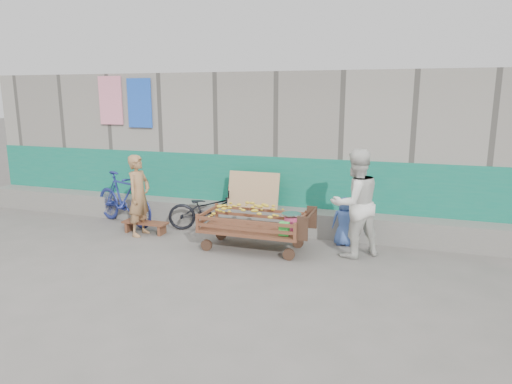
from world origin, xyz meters
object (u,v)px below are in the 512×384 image
(bench, at_px, (145,225))
(vendor_man, at_px, (139,195))
(bicycle_blue, at_px, (124,198))
(child, at_px, (344,221))
(woman, at_px, (355,203))
(bicycle_dark, at_px, (208,209))
(banana_cart, at_px, (251,218))

(bench, distance_m, vendor_man, 0.61)
(bench, distance_m, bicycle_blue, 0.92)
(bench, bearing_deg, child, 7.36)
(bench, height_order, woman, woman)
(woman, bearing_deg, bicycle_blue, -44.27)
(woman, distance_m, bicycle_blue, 4.65)
(bench, height_order, bicycle_dark, bicycle_dark)
(child, distance_m, bicycle_blue, 4.40)
(bench, xyz_separation_m, woman, (3.88, 0.00, 0.71))
(banana_cart, distance_m, vendor_man, 2.23)
(bicycle_dark, relative_size, bicycle_blue, 0.86)
(bicycle_dark, bearing_deg, bench, 98.32)
(child, bearing_deg, bicycle_blue, -2.28)
(child, bearing_deg, banana_cart, 22.89)
(bench, bearing_deg, banana_cart, -6.20)
(bicycle_dark, xyz_separation_m, bicycle_blue, (-1.76, -0.20, 0.13))
(child, height_order, bicycle_blue, bicycle_blue)
(banana_cart, height_order, bicycle_blue, bicycle_blue)
(bench, distance_m, child, 3.70)
(bench, height_order, bicycle_blue, bicycle_blue)
(vendor_man, bearing_deg, woman, -85.35)
(vendor_man, bearing_deg, child, -77.96)
(bicycle_dark, height_order, bicycle_blue, bicycle_blue)
(vendor_man, bearing_deg, banana_cart, -90.11)
(child, bearing_deg, woman, 111.98)
(child, distance_m, bicycle_dark, 2.64)
(vendor_man, height_order, bicycle_blue, vendor_man)
(bicycle_dark, bearing_deg, vendor_man, 102.85)
(woman, bearing_deg, bench, -39.21)
(bicycle_dark, bearing_deg, banana_cart, -148.15)
(bench, distance_m, woman, 3.95)
(vendor_man, distance_m, child, 3.74)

